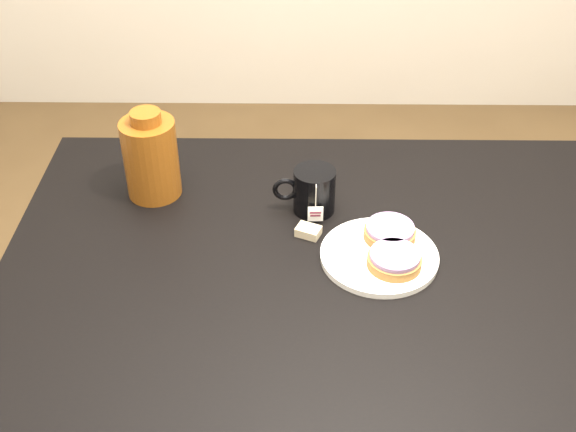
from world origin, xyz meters
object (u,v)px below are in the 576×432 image
Objects in this scene: bagel_back at (390,232)px; teabag_pouch at (308,231)px; table at (378,302)px; plate at (379,255)px; bagel_front at (394,260)px; bagel_package at (151,157)px; mug at (313,191)px.

bagel_back is 0.15m from teabag_pouch.
table is 0.10m from plate.
plate is at bearing 126.24° from bagel_front.
plate is 0.06m from bagel_back.
bagel_back is at bearing -18.63° from bagel_package.
plate is 2.04× the size of bagel_back.
table is 0.53m from bagel_package.
table is at bearing -104.69° from bagel_back.
bagel_front is (0.02, -0.03, 0.02)m from plate.
bagel_back is at bearing -37.56° from mug.
table is 11.12× the size of mug.
bagel_front is at bearing -53.79° from mug.
mug reaches higher than bagel_front.
bagel_back is 0.50m from bagel_package.
mug is (-0.12, 0.18, 0.13)m from table.
bagel_back is 0.08m from bagel_front.
bagel_front is at bearing -53.76° from plate.
bagel_package is at bearing 161.37° from bagel_back.
plate is at bearing -53.36° from mug.
plate is 1.89× the size of bagel_front.
bagel_package reaches higher than bagel_back.
teabag_pouch is at bearing -99.04° from mug.
bagel_front is 0.23m from mug.
table is at bearing -84.14° from plate.
plate is (-0.00, 0.03, 0.09)m from table.
bagel_back reaches higher than table.
plate is 0.50m from bagel_package.
bagel_front reaches higher than plate.
bagel_front is at bearing -89.78° from bagel_back.
mug reaches higher than bagel_back.
teabag_pouch is (-0.15, 0.02, -0.02)m from bagel_back.
plate is at bearing -115.58° from bagel_back.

